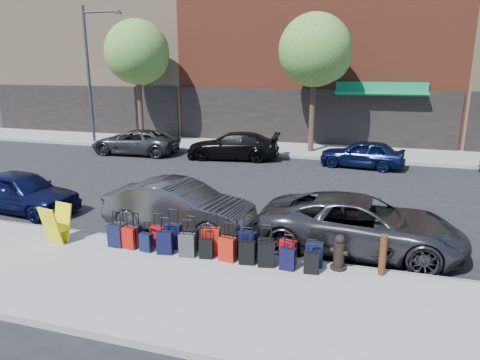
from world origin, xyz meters
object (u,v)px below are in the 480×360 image
(car_near_1, at_px, (180,207))
(display_rack, at_px, (57,224))
(tree_center, at_px, (317,52))
(car_near_2, at_px, (361,224))
(streetlight, at_px, (91,67))
(car_near_0, at_px, (22,191))
(car_far_2, at_px, (362,154))
(suitcase_front_5, at_px, (211,241))
(car_far_1, at_px, (233,146))
(car_far_0, at_px, (135,142))
(bollard, at_px, (383,254))
(fire_hydrant, at_px, (339,253))
(tree_left, at_px, (139,54))

(car_near_1, bearing_deg, display_rack, 133.73)
(tree_center, relative_size, car_near_2, 1.41)
(streetlight, height_order, car_near_1, streetlight)
(car_near_0, bearing_deg, car_far_2, -41.26)
(tree_center, distance_m, suitcase_front_5, 15.15)
(car_far_2, bearing_deg, suitcase_front_5, -9.08)
(display_rack, bearing_deg, car_near_1, 49.76)
(car_near_1, relative_size, car_far_1, 0.92)
(car_near_1, relative_size, car_far_0, 0.92)
(tree_center, height_order, car_near_2, tree_center)
(bollard, bearing_deg, car_far_1, 122.01)
(streetlight, relative_size, car_far_2, 2.05)
(tree_center, bearing_deg, car_near_2, -77.06)
(fire_hydrant, bearing_deg, car_far_2, 108.23)
(tree_left, distance_m, car_far_2, 14.25)
(tree_center, height_order, car_near_1, tree_center)
(car_near_0, bearing_deg, display_rack, -118.90)
(bollard, distance_m, car_near_0, 11.43)
(car_near_2, bearing_deg, car_far_2, 3.44)
(car_near_1, xyz_separation_m, car_far_1, (-1.65, 10.11, -0.03))
(streetlight, bearing_deg, car_far_1, -11.40)
(fire_hydrant, relative_size, bollard, 0.88)
(tree_center, relative_size, display_rack, 7.17)
(streetlight, relative_size, suitcase_front_5, 7.55)
(tree_left, height_order, fire_hydrant, tree_left)
(display_rack, distance_m, car_far_0, 12.79)
(suitcase_front_5, xyz_separation_m, car_far_1, (-3.22, 11.67, 0.22))
(car_near_1, distance_m, car_far_0, 12.21)
(tree_left, distance_m, car_far_0, 5.67)
(tree_center, bearing_deg, fire_hydrant, -80.09)
(bollard, relative_size, car_near_2, 0.18)
(tree_center, bearing_deg, car_near_1, -99.68)
(fire_hydrant, distance_m, car_far_2, 11.53)
(display_rack, bearing_deg, tree_left, 121.95)
(suitcase_front_5, height_order, car_far_1, car_far_1)
(car_near_1, xyz_separation_m, car_far_2, (4.84, 10.04, -0.06))
(display_rack, distance_m, car_far_2, 14.21)
(suitcase_front_5, bearing_deg, fire_hydrant, -9.64)
(car_near_1, bearing_deg, streetlight, 47.80)
(display_rack, relative_size, car_far_0, 0.21)
(fire_hydrant, bearing_deg, bollard, 18.01)
(tree_left, xyz_separation_m, streetlight, (-2.94, -0.70, -0.75))
(tree_center, xyz_separation_m, streetlight, (-13.44, -0.70, -0.75))
(display_rack, height_order, car_near_2, car_near_2)
(tree_left, relative_size, car_near_0, 1.82)
(suitcase_front_5, height_order, car_near_1, car_near_1)
(car_near_0, relative_size, car_far_0, 0.83)
(streetlight, height_order, car_far_1, streetlight)
(tree_center, distance_m, car_far_2, 6.08)
(car_near_0, bearing_deg, fire_hydrant, -93.11)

